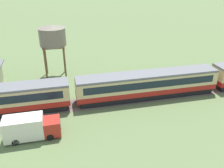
{
  "coord_description": "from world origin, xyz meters",
  "views": [
    {
      "loc": [
        -20.22,
        -29.56,
        17.48
      ],
      "look_at": [
        -13.13,
        0.31,
        2.73
      ],
      "focal_mm": 38.0,
      "sensor_mm": 36.0,
      "label": 1
    }
  ],
  "objects": [
    {
      "name": "ground_plane",
      "position": [
        0.0,
        0.0,
        0.0
      ],
      "size": [
        600.0,
        600.0,
        0.0
      ],
      "primitive_type": "plane",
      "color": "#607547"
    },
    {
      "name": "passenger_train",
      "position": [
        -18.57,
        0.25,
        2.18
      ],
      "size": [
        88.63,
        3.24,
        3.93
      ],
      "color": "#AD1E19",
      "rests_on": "ground_plane"
    },
    {
      "name": "railway_track",
      "position": [
        -21.85,
        0.25,
        0.01
      ],
      "size": [
        127.45,
        3.6,
        0.04
      ],
      "color": "#665B51",
      "rests_on": "ground_plane"
    },
    {
      "name": "water_tower",
      "position": [
        -20.9,
        11.55,
        7.39
      ],
      "size": [
        4.72,
        4.72,
        9.29
      ],
      "color": "brown",
      "rests_on": "ground_plane"
    },
    {
      "name": "delivery_truck_red",
      "position": [
        -24.13,
        -5.91,
        1.39
      ],
      "size": [
        6.23,
        2.26,
        2.77
      ],
      "color": "#B2281E",
      "rests_on": "ground_plane"
    }
  ]
}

